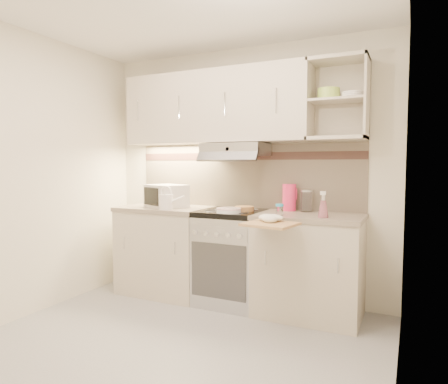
# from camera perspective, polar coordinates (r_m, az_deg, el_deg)

# --- Properties ---
(ground) EXTENTS (3.00, 3.00, 0.00)m
(ground) POSITION_cam_1_polar(r_m,az_deg,el_deg) (3.12, -7.88, -21.44)
(ground) COLOR #98979A
(ground) RESTS_ON ground
(room_shell) EXTENTS (3.04, 2.84, 2.52)m
(room_shell) POSITION_cam_1_polar(r_m,az_deg,el_deg) (3.15, -4.42, 9.21)
(room_shell) COLOR beige
(room_shell) RESTS_ON ground
(base_cabinet_left) EXTENTS (0.90, 0.60, 0.86)m
(base_cabinet_left) POSITION_cam_1_polar(r_m,az_deg,el_deg) (4.25, -8.27, -8.40)
(base_cabinet_left) COLOR beige
(base_cabinet_left) RESTS_ON ground
(worktop_left) EXTENTS (0.92, 0.62, 0.04)m
(worktop_left) POSITION_cam_1_polar(r_m,az_deg,el_deg) (4.18, -8.34, -2.36)
(worktop_left) COLOR gray
(worktop_left) RESTS_ON base_cabinet_left
(base_cabinet_right) EXTENTS (0.90, 0.60, 0.86)m
(base_cabinet_right) POSITION_cam_1_polar(r_m,az_deg,el_deg) (3.66, 12.02, -10.48)
(base_cabinet_right) COLOR beige
(base_cabinet_right) RESTS_ON ground
(worktop_right) EXTENTS (0.92, 0.62, 0.04)m
(worktop_right) POSITION_cam_1_polar(r_m,az_deg,el_deg) (3.58, 12.13, -3.48)
(worktop_right) COLOR gray
(worktop_right) RESTS_ON base_cabinet_right
(electric_range) EXTENTS (0.60, 0.60, 0.90)m
(electric_range) POSITION_cam_1_polar(r_m,az_deg,el_deg) (3.89, 1.08, -9.21)
(electric_range) COLOR #B7B7BC
(electric_range) RESTS_ON ground
(microwave) EXTENTS (0.49, 0.44, 0.23)m
(microwave) POSITION_cam_1_polar(r_m,az_deg,el_deg) (4.13, -8.26, -0.55)
(microwave) COLOR silver
(microwave) RESTS_ON worktop_left
(watering_can) EXTENTS (0.27, 0.14, 0.23)m
(watering_can) POSITION_cam_1_polar(r_m,az_deg,el_deg) (3.90, -8.17, -1.30)
(watering_can) COLOR white
(watering_can) RESTS_ON worktop_left
(plate_stack) EXTENTS (0.22, 0.22, 0.05)m
(plate_stack) POSITION_cam_1_polar(r_m,az_deg,el_deg) (3.63, 0.68, -2.63)
(plate_stack) COLOR white
(plate_stack) RESTS_ON electric_range
(bread_loaf) EXTENTS (0.18, 0.18, 0.04)m
(bread_loaf) POSITION_cam_1_polar(r_m,az_deg,el_deg) (3.76, 2.95, -2.39)
(bread_loaf) COLOR #A46039
(bread_loaf) RESTS_ON electric_range
(pink_pitcher) EXTENTS (0.14, 0.13, 0.25)m
(pink_pitcher) POSITION_cam_1_polar(r_m,az_deg,el_deg) (3.81, 9.31, -0.75)
(pink_pitcher) COLOR #ED295E
(pink_pitcher) RESTS_ON worktop_right
(glass_jar) EXTENTS (0.11, 0.11, 0.20)m
(glass_jar) POSITION_cam_1_polar(r_m,az_deg,el_deg) (3.77, 11.70, -1.22)
(glass_jar) COLOR silver
(glass_jar) RESTS_ON worktop_right
(spice_jar) EXTENTS (0.07, 0.07, 0.10)m
(spice_jar) POSITION_cam_1_polar(r_m,az_deg,el_deg) (3.46, 7.94, -2.50)
(spice_jar) COLOR white
(spice_jar) RESTS_ON worktop_right
(spray_bottle) EXTENTS (0.09, 0.09, 0.23)m
(spray_bottle) POSITION_cam_1_polar(r_m,az_deg,el_deg) (3.38, 14.00, -2.06)
(spray_bottle) COLOR pink
(spray_bottle) RESTS_ON worktop_right
(cutting_board) EXTENTS (0.43, 0.40, 0.02)m
(cutting_board) POSITION_cam_1_polar(r_m,az_deg,el_deg) (3.16, 6.63, -4.59)
(cutting_board) COLOR tan
(cutting_board) RESTS_ON base_cabinet_right
(dish_towel) EXTENTS (0.26, 0.23, 0.06)m
(dish_towel) POSITION_cam_1_polar(r_m,az_deg,el_deg) (3.20, 6.46, -3.70)
(dish_towel) COLOR silver
(dish_towel) RESTS_ON cutting_board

